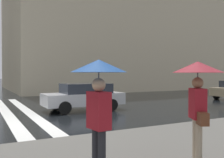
# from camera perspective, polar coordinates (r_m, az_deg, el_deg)

# --- Properties ---
(ground_plane) EXTENTS (220.00, 220.00, 0.00)m
(ground_plane) POSITION_cam_1_polar(r_m,az_deg,el_deg) (10.18, -16.85, -9.67)
(ground_plane) COLOR black
(haussmann_block_corner) EXTENTS (19.19, 25.98, 24.55)m
(haussmann_block_corner) POSITION_cam_1_polar(r_m,az_deg,el_deg) (37.18, -1.09, 16.87)
(haussmann_block_corner) COLOR beige
(haussmann_block_corner) RESTS_ON ground_plane
(car_silver) EXTENTS (1.85, 4.10, 1.41)m
(car_silver) POSITION_cam_1_polar(r_m,az_deg,el_deg) (13.30, -6.33, -3.83)
(car_silver) COLOR #B7B7BC
(car_silver) RESTS_ON ground_plane
(pedestrian_with_floral_umbrella) EXTENTS (0.98, 0.98, 1.99)m
(pedestrian_with_floral_umbrella) POSITION_cam_1_polar(r_m,az_deg,el_deg) (5.25, 18.78, -0.73)
(pedestrian_with_floral_umbrella) COLOR maroon
(pedestrian_with_floral_umbrella) RESTS_ON sidewalk_pavement
(pedestrian_in_red_jacket) EXTENTS (0.91, 0.91, 1.98)m
(pedestrian_in_red_jacket) POSITION_cam_1_polar(r_m,az_deg,el_deg) (4.05, -3.01, -1.58)
(pedestrian_in_red_jacket) COLOR maroon
(pedestrian_in_red_jacket) RESTS_ON sidewalk_pavement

